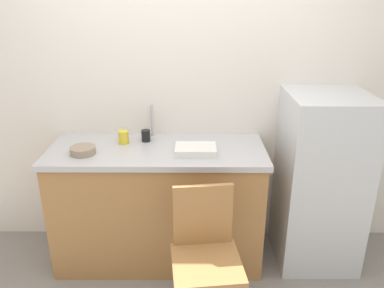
# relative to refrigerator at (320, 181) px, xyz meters

# --- Properties ---
(back_wall) EXTENTS (4.80, 0.10, 2.58)m
(back_wall) POSITION_rel_refrigerator_xyz_m (-1.02, 0.34, 0.64)
(back_wall) COLOR white
(back_wall) RESTS_ON ground_plane
(cabinet_base) EXTENTS (1.50, 0.60, 0.87)m
(cabinet_base) POSITION_rel_refrigerator_xyz_m (-1.19, -0.01, -0.21)
(cabinet_base) COLOR #A87542
(cabinet_base) RESTS_ON ground_plane
(countertop) EXTENTS (1.54, 0.64, 0.04)m
(countertop) POSITION_rel_refrigerator_xyz_m (-1.19, -0.01, 0.24)
(countertop) COLOR #B7B7BC
(countertop) RESTS_ON cabinet_base
(faucet) EXTENTS (0.02, 0.02, 0.25)m
(faucet) POSITION_rel_refrigerator_xyz_m (-1.25, 0.24, 0.39)
(faucet) COLOR #B7B7BC
(faucet) RESTS_ON countertop
(refrigerator) EXTENTS (0.57, 0.58, 1.30)m
(refrigerator) POSITION_rel_refrigerator_xyz_m (0.00, 0.00, 0.00)
(refrigerator) COLOR silver
(refrigerator) RESTS_ON ground_plane
(chair) EXTENTS (0.44, 0.44, 0.89)m
(chair) POSITION_rel_refrigerator_xyz_m (-0.86, -0.66, -0.15)
(chair) COLOR #A87542
(chair) RESTS_ON ground_plane
(dish_tray) EXTENTS (0.28, 0.20, 0.05)m
(dish_tray) POSITION_rel_refrigerator_xyz_m (-0.92, -0.10, 0.29)
(dish_tray) COLOR white
(dish_tray) RESTS_ON countertop
(terracotta_bowl) EXTENTS (0.17, 0.17, 0.05)m
(terracotta_bowl) POSITION_rel_refrigerator_xyz_m (-1.68, -0.12, 0.29)
(terracotta_bowl) COLOR gray
(terracotta_bowl) RESTS_ON countertop
(cup_yellow) EXTENTS (0.08, 0.08, 0.09)m
(cup_yellow) POSITION_rel_refrigerator_xyz_m (-1.44, 0.08, 0.31)
(cup_yellow) COLOR yellow
(cup_yellow) RESTS_ON countertop
(cup_black) EXTENTS (0.07, 0.07, 0.09)m
(cup_black) POSITION_rel_refrigerator_xyz_m (-1.28, 0.13, 0.31)
(cup_black) COLOR black
(cup_black) RESTS_ON countertop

